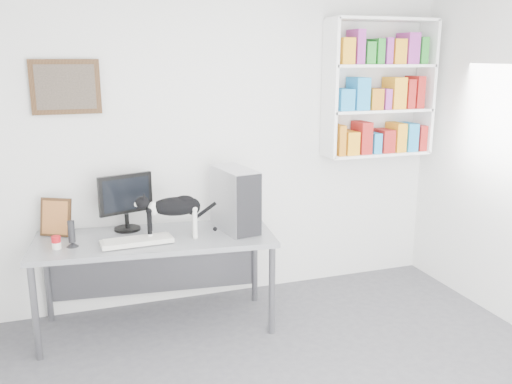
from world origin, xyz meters
The scene contains 11 objects.
room centered at (0.00, 0.00, 1.35)m, with size 4.01×4.01×2.70m.
bookshelf centered at (1.40, 1.85, 1.85)m, with size 1.03×0.28×1.24m, color white.
wall_art centered at (-1.30, 1.97, 1.90)m, with size 0.52×0.04×0.42m, color #4E3119.
desk centered at (-0.73, 1.52, 0.38)m, with size 1.83×0.71×0.76m, color gray.
monitor centered at (-0.92, 1.77, 1.00)m, with size 0.44×0.21×0.47m, color black.
keyboard centered at (-0.88, 1.41, 0.78)m, with size 0.53×0.20×0.04m, color beige.
pc_tower centered at (-0.09, 1.51, 1.02)m, with size 0.22×0.50×0.50m, color #ACACB1.
speaker centered at (-1.34, 1.49, 0.87)m, with size 0.09×0.09×0.21m, color black.
leaning_print centered at (-1.45, 1.80, 0.92)m, with size 0.25×0.10×0.31m, color #4E3119.
soup_can centered at (-1.45, 1.48, 0.81)m, with size 0.07×0.07×0.10m, color red.
cat centered at (-0.59, 1.44, 0.93)m, with size 0.55×0.15×0.34m, color black, non-canonical shape.
Camera 1 is at (-1.28, -2.52, 2.12)m, focal length 38.00 mm.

